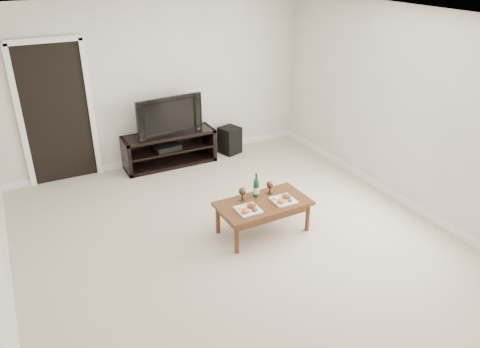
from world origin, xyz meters
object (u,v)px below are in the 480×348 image
object	(u,v)px
media_console	(170,149)
subwoofer	(230,140)
television	(167,114)
coffee_table	(263,217)

from	to	relation	value
media_console	subwoofer	bearing A→B (deg)	0.18
television	subwoofer	size ratio (longest dim) A/B	2.34
television	coffee_table	xyz separation A→B (m)	(0.36, -2.44, -0.65)
media_console	television	xyz separation A→B (m)	(0.00, 0.00, 0.59)
television	subwoofer	bearing A→B (deg)	-4.92
media_console	subwoofer	size ratio (longest dim) A/B	3.20
media_console	coffee_table	distance (m)	2.47
television	coffee_table	size ratio (longest dim) A/B	0.96
television	coffee_table	bearing A→B (deg)	-86.81
television	coffee_table	world-z (taller)	television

